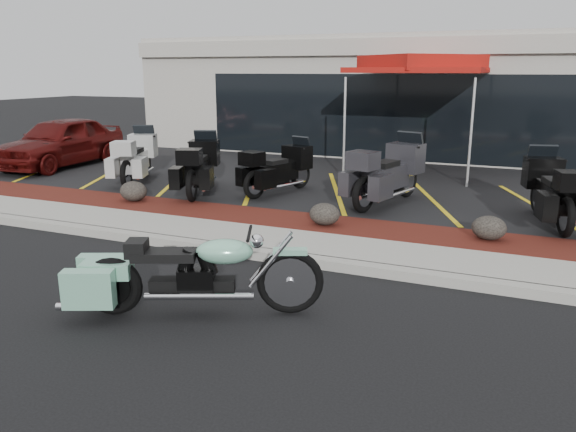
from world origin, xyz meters
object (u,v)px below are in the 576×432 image
at_px(hero_cruiser, 290,273).
at_px(popup_canopy, 420,66).
at_px(traffic_cone, 367,165).
at_px(touring_white, 145,151).
at_px(parked_car, 61,142).

distance_m(hero_cruiser, popup_canopy, 10.11).
bearing_deg(hero_cruiser, traffic_cone, 76.12).
relative_size(hero_cruiser, touring_white, 1.30).
bearing_deg(hero_cruiser, parked_car, 123.31).
height_order(hero_cruiser, parked_car, parked_car).
bearing_deg(hero_cruiser, touring_white, 114.08).
height_order(hero_cruiser, traffic_cone, hero_cruiser).
bearing_deg(popup_canopy, touring_white, -160.75).
bearing_deg(traffic_cone, hero_cruiser, -80.76).
bearing_deg(parked_car, hero_cruiser, -35.69).
bearing_deg(popup_canopy, traffic_cone, -162.18).
bearing_deg(touring_white, traffic_cone, -83.23).
bearing_deg(traffic_cone, popup_canopy, 26.64).
bearing_deg(parked_car, popup_canopy, 15.32).
bearing_deg(hero_cruiser, popup_canopy, 68.67).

